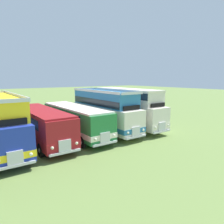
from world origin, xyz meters
TOP-DOWN VIEW (x-y plane):
  - ground_plane at (0.00, 0.00)m, footprint 200.00×200.00m
  - bus_fifth_in_row at (-0.00, -0.15)m, footprint 2.63×9.87m
  - bus_sixth_in_row at (3.30, 0.33)m, footprint 2.66×10.26m
  - bus_seventh_in_row at (6.61, 0.35)m, footprint 2.68×10.28m
  - bus_eighth_in_row at (9.91, 0.14)m, footprint 2.65×9.76m
  - bus_ninth_in_row at (13.22, 0.31)m, footprint 2.66×10.28m

SIDE VIEW (x-z plane):
  - ground_plane at x=0.00m, z-range 0.00..0.00m
  - bus_sixth_in_row at x=3.30m, z-range 0.26..3.25m
  - bus_seventh_in_row at x=6.61m, z-range 0.26..3.25m
  - bus_eighth_in_row at x=9.91m, z-range 0.09..4.61m
  - bus_fifth_in_row at x=0.00m, z-range 0.09..4.61m
  - bus_ninth_in_row at x=13.22m, z-range 0.22..4.71m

